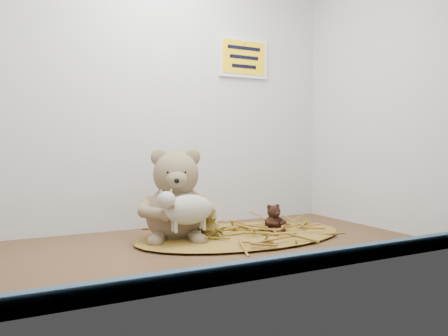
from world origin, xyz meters
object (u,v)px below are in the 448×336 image
toy_lamb (189,210)px  mini_teddy_tan (210,222)px  main_teddy (176,194)px  mini_teddy_brown (274,217)px

toy_lamb → mini_teddy_tan: size_ratio=2.18×
mini_teddy_tan → main_teddy: bearing=143.9°
main_teddy → toy_lamb: size_ratio=1.50×
main_teddy → toy_lamb: bearing=-70.7°
mini_teddy_tan → mini_teddy_brown: bearing=-8.9°
main_teddy → mini_teddy_tan: 11.71cm
mini_teddy_tan → toy_lamb: bearing=-156.9°
toy_lamb → mini_teddy_brown: bearing=6.1°
main_teddy → mini_teddy_brown: size_ratio=3.19×
mini_teddy_tan → mini_teddy_brown: 19.75cm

